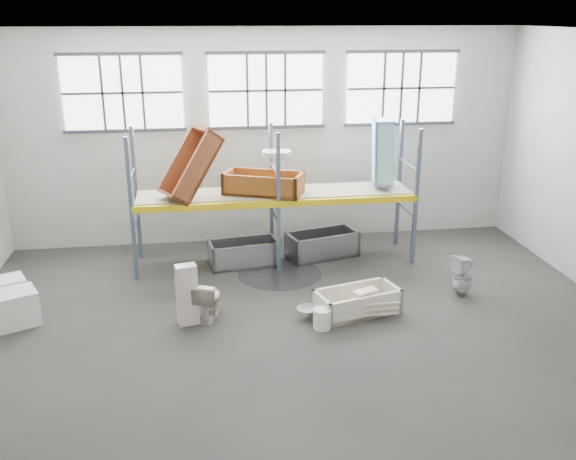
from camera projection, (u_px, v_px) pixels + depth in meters
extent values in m
cube|color=#44403B|center=(300.00, 337.00, 10.94)|extent=(12.00, 10.00, 0.10)
cube|color=silver|center=(303.00, 29.00, 9.27)|extent=(12.00, 10.00, 0.10)
cube|color=#A3A297|center=(266.00, 137.00, 14.83)|extent=(12.00, 0.10, 5.00)
cube|color=#BBB9AE|center=(399.00, 356.00, 5.38)|extent=(12.00, 0.10, 5.00)
cube|color=white|center=(123.00, 93.00, 13.93)|extent=(2.60, 0.04, 1.60)
cube|color=white|center=(266.00, 90.00, 14.36)|extent=(2.60, 0.04, 1.60)
cube|color=white|center=(401.00, 88.00, 14.80)|extent=(2.60, 0.04, 1.60)
cube|color=slate|center=(132.00, 210.00, 12.73)|extent=(0.08, 0.08, 3.00)
cube|color=slate|center=(136.00, 194.00, 13.85)|extent=(0.08, 0.08, 3.00)
cube|color=slate|center=(278.00, 204.00, 13.14)|extent=(0.08, 0.08, 3.00)
cube|color=slate|center=(271.00, 189.00, 14.27)|extent=(0.08, 0.08, 3.00)
cube|color=slate|center=(416.00, 198.00, 13.55)|extent=(0.08, 0.08, 3.00)
cube|color=slate|center=(399.00, 184.00, 14.68)|extent=(0.08, 0.08, 3.00)
cube|color=yellow|center=(278.00, 204.00, 13.14)|extent=(6.00, 0.10, 0.14)
cube|color=yellow|center=(271.00, 189.00, 14.27)|extent=(6.00, 0.10, 0.14)
cube|color=gray|center=(275.00, 192.00, 13.68)|extent=(5.90, 1.10, 0.03)
cylinder|color=black|center=(280.00, 274.00, 13.45)|extent=(1.80, 1.80, 0.00)
cube|color=#F5DDD1|center=(365.00, 301.00, 11.53)|extent=(0.50, 0.39, 0.43)
imported|color=beige|center=(307.00, 310.00, 11.44)|extent=(0.50, 0.50, 0.14)
imported|color=beige|center=(208.00, 299.00, 11.39)|extent=(0.62, 0.81, 0.74)
cube|color=beige|center=(187.00, 295.00, 11.12)|extent=(0.41, 0.31, 1.12)
imported|color=silver|center=(463.00, 275.00, 12.30)|extent=(0.48, 0.47, 0.83)
imported|color=silver|center=(277.00, 173.00, 13.20)|extent=(0.64, 0.52, 0.52)
cylinder|color=white|center=(322.00, 319.00, 11.07)|extent=(0.39, 0.39, 0.36)
cube|color=silver|center=(15.00, 308.00, 11.18)|extent=(0.93, 0.88, 0.63)
cube|color=white|center=(9.00, 290.00, 12.07)|extent=(0.76, 0.76, 0.48)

